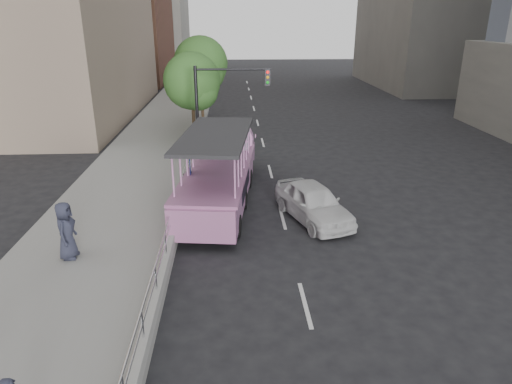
# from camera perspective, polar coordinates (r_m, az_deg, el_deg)

# --- Properties ---
(ground) EXTENTS (160.00, 160.00, 0.00)m
(ground) POSITION_cam_1_polar(r_m,az_deg,el_deg) (14.91, 1.12, -9.63)
(ground) COLOR black
(sidewalk) EXTENTS (5.50, 80.00, 0.30)m
(sidewalk) POSITION_cam_1_polar(r_m,az_deg,el_deg) (24.46, -14.18, 2.58)
(sidewalk) COLOR gray
(sidewalk) RESTS_ON ground
(kerb_wall) EXTENTS (0.24, 30.00, 0.36)m
(kerb_wall) POSITION_cam_1_polar(r_m,az_deg,el_deg) (16.56, -10.24, -4.82)
(kerb_wall) COLOR #A6A6A1
(kerb_wall) RESTS_ON sidewalk
(guardrail) EXTENTS (0.07, 22.00, 0.71)m
(guardrail) POSITION_cam_1_polar(r_m,az_deg,el_deg) (16.29, -10.39, -2.72)
(guardrail) COLOR silver
(guardrail) RESTS_ON kerb_wall
(duck_boat) EXTENTS (3.54, 10.14, 3.30)m
(duck_boat) POSITION_cam_1_polar(r_m,az_deg,el_deg) (20.15, -4.37, 2.47)
(duck_boat) COLOR black
(duck_boat) RESTS_ON ground
(car) EXTENTS (3.08, 4.69, 1.49)m
(car) POSITION_cam_1_polar(r_m,az_deg,el_deg) (18.23, 7.17, -1.28)
(car) COLOR silver
(car) RESTS_ON ground
(pedestrian_far) EXTENTS (0.63, 0.95, 1.92)m
(pedestrian_far) POSITION_cam_1_polar(r_m,az_deg,el_deg) (15.75, -22.66, -4.47)
(pedestrian_far) COLOR #2A2C3D
(pedestrian_far) RESTS_ON sidewalk
(parking_sign) EXTENTS (0.07, 0.56, 2.47)m
(parking_sign) POSITION_cam_1_polar(r_m,az_deg,el_deg) (18.74, -8.13, 2.03)
(parking_sign) COLOR black
(parking_sign) RESTS_ON ground
(traffic_signal) EXTENTS (4.20, 0.32, 5.20)m
(traffic_signal) POSITION_cam_1_polar(r_m,az_deg,el_deg) (25.64, -4.74, 11.69)
(traffic_signal) COLOR black
(traffic_signal) RESTS_ON ground
(street_tree_near) EXTENTS (3.52, 3.52, 5.72)m
(street_tree_near) POSITION_cam_1_polar(r_m,az_deg,el_deg) (29.07, -7.83, 13.30)
(street_tree_near) COLOR #342317
(street_tree_near) RESTS_ON ground
(street_tree_far) EXTENTS (3.97, 3.97, 6.45)m
(street_tree_far) POSITION_cam_1_polar(r_m,az_deg,el_deg) (34.95, -6.77, 15.40)
(street_tree_far) COLOR #342317
(street_tree_far) RESTS_ON ground
(midrise_stone_b) EXTENTS (16.00, 14.00, 20.00)m
(midrise_stone_b) POSITION_cam_1_polar(r_m,az_deg,el_deg) (78.30, -15.23, 22.02)
(midrise_stone_b) COLOR gray
(midrise_stone_b) RESTS_ON ground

